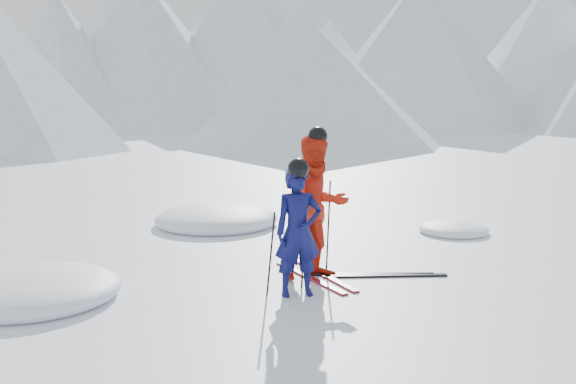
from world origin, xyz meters
TOP-DOWN VIEW (x-y plane):
  - ground at (0.00, 0.00)m, footprint 160.00×160.00m
  - mountain_range at (5.71, 35.31)m, footprint 106.15×62.94m
  - skier_blue at (-2.58, -0.62)m, footprint 0.67×0.55m
  - skier_red at (-1.94, -0.12)m, footprint 1.00×0.82m
  - pole_blue_left at (-2.88, -0.47)m, footprint 0.11×0.08m
  - pole_blue_right at (-2.33, -0.37)m, footprint 0.11×0.07m
  - pole_red_left at (-2.24, 0.13)m, footprint 0.13×0.10m
  - pole_red_right at (-1.64, 0.03)m, footprint 0.13×0.09m
  - ski_worn_left at (-2.06, -0.12)m, footprint 0.19×1.70m
  - ski_worn_right at (-1.82, -0.12)m, footprint 0.31×1.70m
  - ski_loose_a at (-1.25, -0.46)m, footprint 1.49×0.98m
  - ski_loose_b at (-1.15, -0.61)m, footprint 1.52×0.93m
  - snow_lumps at (-2.62, 2.57)m, footprint 8.79×5.05m

SIDE VIEW (x-z plane):
  - ground at x=0.00m, z-range 0.00..0.00m
  - snow_lumps at x=-2.62m, z-range -0.26..0.26m
  - ski_worn_left at x=-2.06m, z-range 0.00..0.03m
  - ski_worn_right at x=-1.82m, z-range 0.00..0.03m
  - ski_loose_a at x=-1.25m, z-range 0.00..0.03m
  - ski_loose_b at x=-1.15m, z-range 0.00..0.03m
  - pole_blue_right at x=-2.33m, z-range 0.00..1.06m
  - pole_blue_left at x=-2.88m, z-range 0.00..1.06m
  - pole_red_left at x=-2.24m, z-range 0.00..1.29m
  - pole_red_right at x=-1.64m, z-range 0.00..1.29m
  - skier_blue at x=-2.58m, z-range 0.00..1.59m
  - skier_red at x=-1.94m, z-range 0.00..1.93m
  - mountain_range at x=5.71m, z-range -1.04..14.49m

